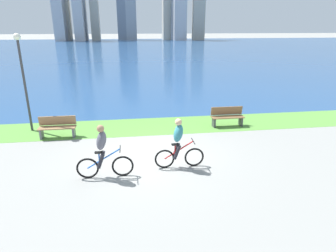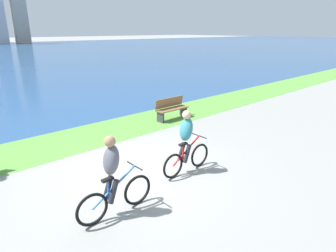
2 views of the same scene
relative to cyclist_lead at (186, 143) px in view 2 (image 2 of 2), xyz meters
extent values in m
plane|color=gray|center=(-0.85, 1.02, -0.84)|extent=(300.00, 300.00, 0.00)
cube|color=#59933D|center=(-0.85, 4.23, -0.84)|extent=(120.00, 2.45, 0.01)
torus|color=black|center=(0.53, 0.00, -0.51)|extent=(0.66, 0.06, 0.66)
torus|color=black|center=(-0.46, 0.00, -0.51)|extent=(0.66, 0.06, 0.66)
cylinder|color=red|center=(0.01, 0.00, -0.22)|extent=(0.97, 0.04, 0.62)
cylinder|color=red|center=(-0.11, 0.00, -0.27)|extent=(0.04, 0.04, 0.48)
cube|color=black|center=(-0.11, 0.00, -0.01)|extent=(0.24, 0.10, 0.05)
cylinder|color=black|center=(0.48, 0.00, 0.07)|extent=(0.03, 0.52, 0.03)
ellipsoid|color=teal|center=(-0.01, 0.00, 0.37)|extent=(0.40, 0.36, 0.65)
sphere|color=#D8AD84|center=(-0.01, 0.00, 0.75)|extent=(0.22, 0.22, 0.22)
cylinder|color=#26262D|center=(-0.06, 0.10, -0.25)|extent=(0.27, 0.11, 0.49)
cylinder|color=#26262D|center=(-0.06, -0.10, -0.25)|extent=(0.27, 0.11, 0.49)
torus|color=black|center=(-1.82, -0.34, -0.50)|extent=(0.68, 0.06, 0.68)
torus|color=black|center=(-2.88, -0.34, -0.50)|extent=(0.68, 0.06, 0.68)
cylinder|color=blue|center=(-2.37, -0.34, -0.21)|extent=(1.04, 0.04, 0.63)
cylinder|color=blue|center=(-2.51, -0.34, -0.26)|extent=(0.04, 0.04, 0.49)
cube|color=black|center=(-2.51, -0.34, 0.01)|extent=(0.24, 0.10, 0.05)
cylinder|color=black|center=(-1.87, -0.34, 0.09)|extent=(0.03, 0.52, 0.03)
ellipsoid|color=#595966|center=(-2.40, -0.34, 0.39)|extent=(0.40, 0.36, 0.65)
sphere|color=#A57A59|center=(-2.40, -0.34, 0.77)|extent=(0.22, 0.22, 0.22)
cylinder|color=#26262D|center=(-2.46, -0.24, -0.23)|extent=(0.27, 0.11, 0.49)
cylinder|color=#26262D|center=(-2.46, -0.44, -0.23)|extent=(0.27, 0.11, 0.49)
cube|color=brown|center=(2.97, 3.73, -0.39)|extent=(1.50, 0.45, 0.04)
cube|color=brown|center=(2.97, 3.93, -0.14)|extent=(1.50, 0.11, 0.40)
cube|color=#38383D|center=(3.62, 3.73, -0.61)|extent=(0.08, 0.37, 0.45)
cube|color=#38383D|center=(2.32, 3.73, -0.61)|extent=(0.08, 0.37, 0.45)
cube|color=#ADA899|center=(20.81, 83.40, 8.21)|extent=(3.64, 2.12, 18.10)
camera|label=1|loc=(-1.55, -8.52, 3.65)|focal=30.93mm
camera|label=2|loc=(-4.95, -4.80, 2.75)|focal=30.89mm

